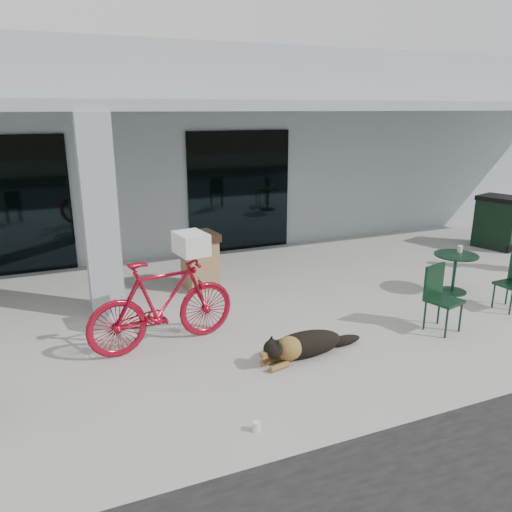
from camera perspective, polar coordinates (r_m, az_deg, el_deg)
name	(u,v)px	position (r m, az deg, el deg)	size (l,w,h in m)	color
ground	(247,357)	(6.74, -1.07, -11.49)	(80.00, 80.00, 0.00)	#A3A29A
building	(131,143)	(14.23, -14.13, 12.38)	(22.00, 7.00, 4.50)	#9EACB3
storefront_glass_right	(239,192)	(11.39, -1.92, 7.36)	(2.40, 0.06, 2.70)	black
column	(100,217)	(8.03, -17.39, 4.24)	(0.50, 0.50, 3.12)	#9EACB3
overhang	(171,106)	(9.39, -9.65, 16.59)	(22.00, 2.80, 0.18)	#9EACB3
bicycle	(163,303)	(6.91, -10.61, -5.32)	(0.59, 2.09, 1.26)	maroon
laundry_basket	(191,243)	(6.82, -7.43, 1.43)	(0.50, 0.37, 0.30)	white
dog	(306,342)	(6.72, 5.75, -9.79)	(1.18, 0.39, 0.39)	black
cup_near_dog	(257,427)	(5.37, 0.06, -18.91)	(0.08, 0.08, 0.10)	white
cafe_table_far	(454,273)	(9.52, 21.70, -1.86)	(0.75, 0.75, 0.70)	#12341F
cafe_chair_far_a	(444,300)	(7.79, 20.73, -4.70)	(0.44, 0.48, 0.98)	#12341F
cafe_chair_far_b	(511,284)	(9.05, 27.13, -2.83)	(0.40, 0.44, 0.89)	#12341F
cup_on_table	(460,249)	(9.58, 22.28, 0.75)	(0.08, 0.08, 0.12)	white
trash_receptacle	(200,261)	(9.06, -6.43, -0.56)	(0.61, 0.61, 1.03)	olive
wheeled_bin	(499,222)	(13.00, 26.02, 3.51)	(0.75, 0.95, 1.21)	black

